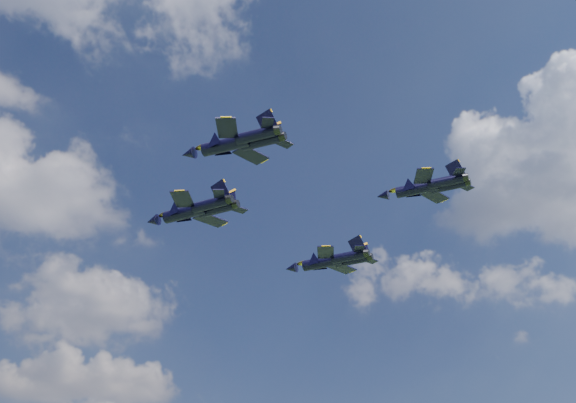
{
  "coord_description": "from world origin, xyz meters",
  "views": [
    {
      "loc": [
        -41.86,
        -76.72,
        11.63
      ],
      "look_at": [
        -4.39,
        6.58,
        60.71
      ],
      "focal_mm": 45.0,
      "sensor_mm": 36.0,
      "label": 1
    }
  ],
  "objects_px": {
    "jet_right": "(320,263)",
    "jet_slot": "(414,189)",
    "jet_lead": "(182,213)",
    "jet_left": "(222,145)"
  },
  "relations": [
    {
      "from": "jet_lead",
      "to": "jet_right",
      "type": "xyz_separation_m",
      "value": [
        24.52,
        1.71,
        -3.3
      ]
    },
    {
      "from": "jet_slot",
      "to": "jet_left",
      "type": "bearing_deg",
      "value": 138.75
    },
    {
      "from": "jet_right",
      "to": "jet_slot",
      "type": "xyz_separation_m",
      "value": [
        0.88,
        -27.2,
        0.38
      ]
    },
    {
      "from": "jet_left",
      "to": "jet_slot",
      "type": "bearing_deg",
      "value": -42.43
    },
    {
      "from": "jet_lead",
      "to": "jet_left",
      "type": "height_order",
      "value": "jet_lead"
    },
    {
      "from": "jet_right",
      "to": "jet_slot",
      "type": "distance_m",
      "value": 27.21
    },
    {
      "from": "jet_lead",
      "to": "jet_left",
      "type": "xyz_separation_m",
      "value": [
        -2.44,
        -25.71,
        -3.31
      ]
    },
    {
      "from": "jet_lead",
      "to": "jet_right",
      "type": "relative_size",
      "value": 1.08
    },
    {
      "from": "jet_left",
      "to": "jet_right",
      "type": "distance_m",
      "value": 38.45
    },
    {
      "from": "jet_right",
      "to": "jet_lead",
      "type": "bearing_deg",
      "value": 143.48
    }
  ]
}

